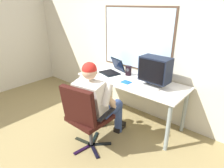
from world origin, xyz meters
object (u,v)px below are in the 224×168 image
office_chair (85,114)px  person_seated (97,100)px  crt_monitor (155,70)px  cd_case (126,82)px  desk (131,85)px  desk_speaker (128,71)px  laptop (113,69)px  wine_glass (93,69)px

office_chair → person_seated: bearing=98.6°
crt_monitor → cd_case: crt_monitor is taller
crt_monitor → cd_case: 0.49m
desk → crt_monitor: crt_monitor is taller
crt_monitor → desk_speaker: 0.60m
desk_speaker → cd_case: bearing=-59.7°
crt_monitor → cd_case: (-0.39, -0.15, -0.25)m
desk_speaker → cd_case: (0.16, -0.28, -0.08)m
laptop → wine_glass: 0.35m
wine_glass → office_chair: bearing=-50.7°
desk → wine_glass: bearing=-165.0°
desk → wine_glass: 0.72m
person_seated → desk_speaker: 0.88m
person_seated → cd_case: bearing=84.0°
laptop → cd_case: laptop is taller
office_chair → cd_case: bearing=88.6°
wine_glass → desk_speaker: 0.61m
laptop → cd_case: size_ratio=2.96×
crt_monitor → person_seated: bearing=-122.0°
office_chair → crt_monitor: crt_monitor is taller
office_chair → wine_glass: 1.07m
desk → wine_glass: wine_glass is taller
desk → desk_speaker: size_ratio=10.78×
office_chair → laptop: bearing=111.7°
person_seated → crt_monitor: size_ratio=2.80×
office_chair → laptop: (-0.43, 1.07, 0.24)m
laptop → cd_case: 0.50m
laptop → desk_speaker: 0.29m
crt_monitor → office_chair: bearing=-112.6°
desk → office_chair: office_chair is taller
person_seated → wine_glass: bearing=139.0°
desk_speaker → wine_glass: bearing=-148.3°
desk_speaker → person_seated: bearing=-83.2°
desk → desk_speaker: 0.27m
office_chair → laptop: 1.18m
crt_monitor → cd_case: size_ratio=3.03×
office_chair → wine_glass: office_chair is taller
desk → wine_glass: (-0.67, -0.18, 0.18)m
office_chair → desk: bearing=89.3°
person_seated → laptop: bearing=115.6°
desk → cd_case: 0.17m
person_seated → laptop: person_seated is taller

